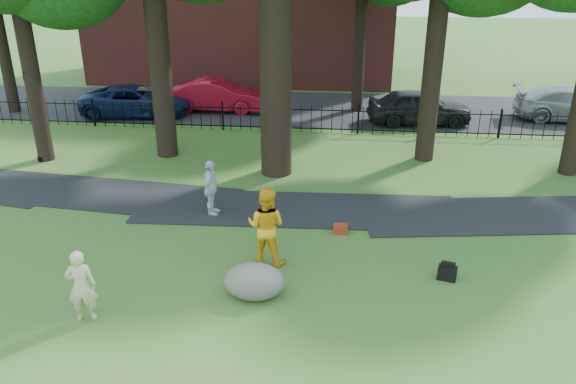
# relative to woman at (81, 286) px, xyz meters

# --- Properties ---
(ground) EXTENTS (120.00, 120.00, 0.00)m
(ground) POSITION_rel_woman_xyz_m (3.09, 2.18, -0.85)
(ground) COLOR #305E21
(ground) RESTS_ON ground
(footpath) EXTENTS (36.07, 3.85, 0.03)m
(footpath) POSITION_rel_woman_xyz_m (4.09, 6.08, -0.85)
(footpath) COLOR black
(footpath) RESTS_ON ground
(street) EXTENTS (80.00, 7.00, 0.02)m
(street) POSITION_rel_woman_xyz_m (3.09, 18.18, -0.85)
(street) COLOR black
(street) RESTS_ON ground
(iron_fence) EXTENTS (44.00, 0.04, 1.20)m
(iron_fence) POSITION_rel_woman_xyz_m (3.09, 14.18, -0.25)
(iron_fence) COLOR black
(iron_fence) RESTS_ON ground
(woman) EXTENTS (0.70, 0.54, 1.71)m
(woman) POSITION_rel_woman_xyz_m (0.00, 0.00, 0.00)
(woman) COLOR #CCC08C
(woman) RESTS_ON ground
(man) EXTENTS (1.15, 0.99, 2.06)m
(man) POSITION_rel_woman_xyz_m (3.59, 2.85, 0.18)
(man) COLOR #F3A814
(man) RESTS_ON ground
(pedestrian) EXTENTS (0.48, 1.04, 1.74)m
(pedestrian) POSITION_rel_woman_xyz_m (1.55, 5.50, 0.01)
(pedestrian) COLOR silver
(pedestrian) RESTS_ON ground
(boulder) EXTENTS (1.69, 1.47, 0.83)m
(boulder) POSITION_rel_woman_xyz_m (3.51, 1.32, -0.44)
(boulder) COLOR #6A6558
(boulder) RESTS_ON ground
(lamppost) EXTENTS (0.35, 0.35, 3.55)m
(lamppost) POSITION_rel_woman_xyz_m (-5.99, 9.53, 0.89)
(lamppost) COLOR black
(lamppost) RESTS_ON ground
(backpack) EXTENTS (0.51, 0.40, 0.34)m
(backpack) POSITION_rel_woman_xyz_m (8.11, 2.46, -0.69)
(backpack) COLOR black
(backpack) RESTS_ON ground
(red_bag) EXTENTS (0.41, 0.26, 0.27)m
(red_bag) POSITION_rel_woman_xyz_m (5.47, 4.63, -0.72)
(red_bag) COLOR maroon
(red_bag) RESTS_ON ground
(red_sedan) EXTENTS (4.76, 1.74, 1.56)m
(red_sedan) POSITION_rel_woman_xyz_m (-0.83, 17.35, -0.08)
(red_sedan) COLOR #AF0D22
(red_sedan) RESTS_ON ground
(navy_van) EXTENTS (5.44, 2.94, 1.45)m
(navy_van) POSITION_rel_woman_xyz_m (-4.60, 16.12, -0.13)
(navy_van) COLOR #0C1B3F
(navy_van) RESTS_ON ground
(grey_car) EXTENTS (4.85, 2.30, 1.60)m
(grey_car) POSITION_rel_woman_xyz_m (8.90, 16.07, -0.05)
(grey_car) COLOR black
(grey_car) RESTS_ON ground
(silver_car) EXTENTS (5.49, 2.72, 1.53)m
(silver_car) POSITION_rel_woman_xyz_m (16.14, 17.27, -0.09)
(silver_car) COLOR gray
(silver_car) RESTS_ON ground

